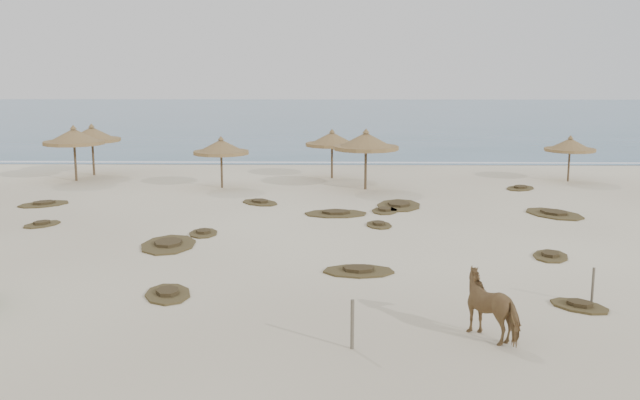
{
  "coord_description": "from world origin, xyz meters",
  "views": [
    {
      "loc": [
        0.1,
        -19.69,
        5.94
      ],
      "look_at": [
        -0.32,
        5.0,
        1.41
      ],
      "focal_mm": 40.0,
      "sensor_mm": 36.0,
      "label": 1
    }
  ],
  "objects": [
    {
      "name": "palapa_0",
      "position": [
        -13.79,
        18.28,
        2.35
      ],
      "size": [
        3.67,
        3.67,
        3.03
      ],
      "rotation": [
        0.0,
        0.0,
        -0.15
      ],
      "color": "brown",
      "rests_on": "ground"
    },
    {
      "name": "horse",
      "position": [
        3.74,
        -4.37,
        0.73
      ],
      "size": [
        1.69,
        1.85,
        1.46
      ],
      "primitive_type": "imported",
      "rotation": [
        0.0,
        0.0,
        3.8
      ],
      "color": "olive",
      "rests_on": "ground"
    },
    {
      "name": "scrub_15",
      "position": [
        3.06,
        11.25,
        0.05
      ],
      "size": [
        2.34,
        3.2,
        0.16
      ],
      "rotation": [
        0.0,
        0.0,
        1.42
      ],
      "color": "#4C3E21",
      "rests_on": "ground"
    },
    {
      "name": "scrub_9",
      "position": [
        0.9,
        0.79,
        0.05
      ],
      "size": [
        2.16,
        1.41,
        0.16
      ],
      "rotation": [
        0.0,
        0.0,
        3.14
      ],
      "color": "#4C3E21",
      "rests_on": "ground"
    },
    {
      "name": "scrub_2",
      "position": [
        -4.62,
        5.69,
        0.05
      ],
      "size": [
        1.14,
        1.66,
        0.16
      ],
      "rotation": [
        0.0,
        0.0,
        1.64
      ],
      "color": "#4C3E21",
      "rests_on": "ground"
    },
    {
      "name": "palapa_1",
      "position": [
        -13.51,
        20.36,
        2.29
      ],
      "size": [
        3.45,
        3.45,
        2.95
      ],
      "rotation": [
        0.0,
        0.0,
        0.1
      ],
      "color": "brown",
      "rests_on": "ground"
    },
    {
      "name": "scrub_4",
      "position": [
        7.14,
        2.63,
        0.05
      ],
      "size": [
        1.54,
        1.94,
        0.16
      ],
      "rotation": [
        0.0,
        0.0,
        1.28
      ],
      "color": "#4C3E21",
      "rests_on": "ground"
    },
    {
      "name": "scrub_5",
      "position": [
        9.34,
        9.46,
        0.05
      ],
      "size": [
        2.93,
        3.35,
        0.16
      ],
      "rotation": [
        0.0,
        0.0,
        2.05
      ],
      "color": "#4C3E21",
      "rests_on": "ground"
    },
    {
      "name": "scrub_3",
      "position": [
        0.26,
        9.37,
        0.05
      ],
      "size": [
        2.73,
        1.86,
        0.16
      ],
      "rotation": [
        0.0,
        0.0,
        0.06
      ],
      "color": "#4C3E21",
      "rests_on": "ground"
    },
    {
      "name": "scrub_12",
      "position": [
        6.39,
        -2.31,
        0.05
      ],
      "size": [
        1.8,
        1.78,
        0.16
      ],
      "rotation": [
        0.0,
        0.0,
        2.38
      ],
      "color": "#4C3E21",
      "rests_on": "ground"
    },
    {
      "name": "palapa_4",
      "position": [
        1.78,
        15.76,
        2.38
      ],
      "size": [
        4.16,
        4.16,
        3.07
      ],
      "rotation": [
        0.0,
        0.0,
        -0.33
      ],
      "color": "brown",
      "rests_on": "ground"
    },
    {
      "name": "fence_post_far",
      "position": [
        6.79,
        -2.03,
        0.48
      ],
      "size": [
        0.09,
        0.09,
        0.97
      ],
      "primitive_type": "cylinder",
      "rotation": [
        0.0,
        0.0,
        0.27
      ],
      "color": "#635B4A",
      "rests_on": "ground"
    },
    {
      "name": "scrub_13",
      "position": [
        -3.15,
        11.83,
        0.05
      ],
      "size": [
        2.28,
        2.32,
        0.16
      ],
      "rotation": [
        0.0,
        0.0,
        2.32
      ],
      "color": "#4C3E21",
      "rests_on": "ground"
    },
    {
      "name": "scrub_14",
      "position": [
        1.91,
        7.2,
        0.05
      ],
      "size": [
        1.17,
        1.61,
        0.16
      ],
      "rotation": [
        0.0,
        0.0,
        1.72
      ],
      "color": "#4C3E21",
      "rests_on": "ground"
    },
    {
      "name": "scrub_7",
      "position": [
        2.34,
        10.02,
        0.05
      ],
      "size": [
        1.31,
        1.81,
        0.16
      ],
      "rotation": [
        0.0,
        0.0,
        1.43
      ],
      "color": "#4C3E21",
      "rests_on": "ground"
    },
    {
      "name": "ocean",
      "position": [
        0.0,
        75.0,
        0.0
      ],
      "size": [
        200.0,
        100.0,
        0.01
      ],
      "primitive_type": "cube",
      "color": "#265773",
      "rests_on": "ground"
    },
    {
      "name": "ground",
      "position": [
        0.0,
        0.0,
        0.0
      ],
      "size": [
        160.0,
        160.0,
        0.0
      ],
      "primitive_type": "plane",
      "color": "#F2E9C7",
      "rests_on": "ground"
    },
    {
      "name": "scrub_10",
      "position": [
        9.63,
        16.0,
        0.05
      ],
      "size": [
        2.12,
        2.27,
        0.16
      ],
      "rotation": [
        0.0,
        0.0,
        0.94
      ],
      "color": "#4C3E21",
      "rests_on": "ground"
    },
    {
      "name": "scrub_8",
      "position": [
        -11.15,
        7.09,
        0.05
      ],
      "size": [
        1.67,
        1.87,
        0.16
      ],
      "rotation": [
        0.0,
        0.0,
        1.04
      ],
      "color": "#4C3E21",
      "rests_on": "ground"
    },
    {
      "name": "foam_line",
      "position": [
        0.0,
        26.0,
        0.0
      ],
      "size": [
        70.0,
        0.6,
        0.01
      ],
      "primitive_type": "cube",
      "color": "white",
      "rests_on": "ground"
    },
    {
      "name": "scrub_6",
      "position": [
        -12.76,
        11.28,
        0.05
      ],
      "size": [
        2.67,
        2.57,
        0.16
      ],
      "rotation": [
        0.0,
        0.0,
        0.7
      ],
      "color": "#4C3E21",
      "rests_on": "ground"
    },
    {
      "name": "palapa_5",
      "position": [
        12.84,
        18.53,
        1.94
      ],
      "size": [
        3.03,
        3.03,
        2.5
      ],
      "rotation": [
        0.0,
        0.0,
        -0.15
      ],
      "color": "brown",
      "rests_on": "ground"
    },
    {
      "name": "palapa_3",
      "position": [
        0.09,
        19.43,
        2.13
      ],
      "size": [
        3.36,
        3.36,
        2.75
      ],
      "rotation": [
        0.0,
        0.0,
        0.16
      ],
      "color": "brown",
      "rests_on": "ground"
    },
    {
      "name": "scrub_1",
      "position": [
        -5.51,
        3.94,
        0.05
      ],
      "size": [
        1.98,
        2.93,
        0.16
      ],
      "rotation": [
        0.0,
        0.0,
        1.61
      ],
      "color": "#4C3E21",
      "rests_on": "ground"
    },
    {
      "name": "scrub_11",
      "position": [
        -4.28,
        -1.5,
        0.05
      ],
      "size": [
        1.64,
        2.11,
        0.16
      ],
      "rotation": [
        0.0,
        0.0,
        1.82
      ],
      "color": "#4C3E21",
      "rests_on": "ground"
    },
    {
      "name": "palapa_2",
      "position": [
        -5.51,
        16.05,
        2.06
      ],
      "size": [
        3.58,
        3.58,
        2.65
      ],
      "rotation": [
        0.0,
        0.0,
        -0.32
      ],
      "color": "brown",
      "rests_on": "ground"
    },
    {
      "name": "fence_post_near",
      "position": [
        0.55,
        -5.12,
        0.55
      ],
      "size": [
        0.1,
        0.1,
        1.1
      ],
      "primitive_type": "cylinder",
      "rotation": [
        0.0,
        0.0,
        -0.17
      ],
      "color": "#635B4A",
      "rests_on": "ground"
    }
  ]
}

